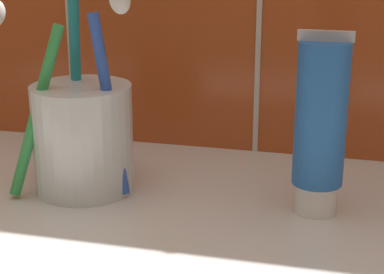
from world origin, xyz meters
The scene contains 3 objects.
sink_counter centered at (0.00, 0.00, 1.00)cm, with size 76.75×36.56×2.00cm, color silver.
toothbrush_cup centered at (-10.69, 4.77, 6.92)cm, with size 11.53×8.89×18.45cm.
toothpaste_tube centered at (8.61, 4.80, 9.00)cm, with size 4.08×3.89×14.14cm.
Camera 1 is at (10.38, -42.15, 23.08)cm, focal length 60.00 mm.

